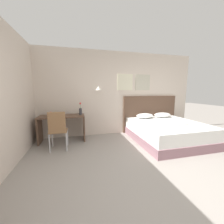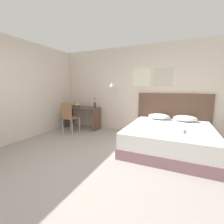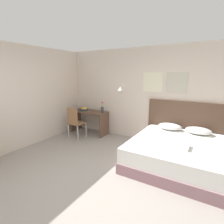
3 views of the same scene
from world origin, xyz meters
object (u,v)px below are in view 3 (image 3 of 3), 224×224
object	(u,v)px
headboard	(185,125)
folded_towel_near_foot	(180,146)
desk_chair	(75,121)
pillow_right	(198,131)
desk	(89,118)
flower_vase	(102,109)
pillow_left	(170,126)
fruit_bowl	(83,109)
bed	(176,153)

from	to	relation	value
headboard	folded_towel_near_foot	size ratio (longest dim) A/B	6.14
desk_chair	pillow_right	bearing A→B (deg)	11.85
desk	flower_vase	world-z (taller)	flower_vase
headboard	pillow_right	size ratio (longest dim) A/B	3.38
headboard	folded_towel_near_foot	distance (m)	1.32
pillow_left	flower_vase	world-z (taller)	flower_vase
pillow_left	desk	world-z (taller)	desk
pillow_left	desk	bearing A→B (deg)	-179.15
flower_vase	pillow_right	bearing A→B (deg)	0.41
desk	fruit_bowl	world-z (taller)	fruit_bowl
folded_towel_near_foot	fruit_bowl	xyz separation A→B (m)	(-3.23, 0.98, 0.22)
fruit_bowl	desk	bearing A→B (deg)	7.40
desk_chair	headboard	bearing A→B (deg)	18.04
pillow_left	headboard	bearing A→B (deg)	39.45
desk	fruit_bowl	distance (m)	0.34
headboard	fruit_bowl	world-z (taller)	headboard
headboard	fruit_bowl	xyz separation A→B (m)	(-3.11, -0.34, 0.16)
folded_towel_near_foot	desk_chair	size ratio (longest dim) A/B	0.34
desk	desk_chair	bearing A→B (deg)	-93.15
folded_towel_near_foot	pillow_left	bearing A→B (deg)	113.24
headboard	flower_vase	size ratio (longest dim) A/B	5.55
bed	pillow_left	distance (m)	0.89
bed	desk	xyz separation A→B (m)	(-2.90, 0.71, 0.26)
pillow_left	flower_vase	distance (m)	2.07
headboard	folded_towel_near_foot	xyz separation A→B (m)	(0.12, -1.31, -0.06)
fruit_bowl	folded_towel_near_foot	bearing A→B (deg)	-16.79
pillow_right	fruit_bowl	distance (m)	3.45
pillow_left	fruit_bowl	distance (m)	2.79
headboard	flower_vase	xyz separation A→B (m)	(-2.39, -0.29, 0.24)
flower_vase	desk	bearing A→B (deg)	-177.94
desk_chair	flower_vase	bearing A→B (deg)	50.46
pillow_right	desk_chair	xyz separation A→B (m)	(-3.26, -0.68, -0.06)
desk_chair	flower_vase	xyz separation A→B (m)	(0.55, 0.67, 0.31)
pillow_right	folded_towel_near_foot	world-z (taller)	pillow_right
bed	fruit_bowl	world-z (taller)	fruit_bowl
folded_towel_near_foot	desk_chair	distance (m)	3.07
headboard	desk_chair	distance (m)	3.09
pillow_right	folded_towel_near_foot	size ratio (longest dim) A/B	1.82
pillow_left	fruit_bowl	bearing A→B (deg)	-178.64
desk_chair	folded_towel_near_foot	bearing A→B (deg)	-6.67
pillow_right	fruit_bowl	size ratio (longest dim) A/B	1.90
headboard	flower_vase	bearing A→B (deg)	-173.05
desk_chair	desk	bearing A→B (deg)	86.85
bed	folded_towel_near_foot	distance (m)	0.44
pillow_left	desk_chair	xyz separation A→B (m)	(-2.61, -0.68, -0.06)
folded_towel_near_foot	flower_vase	distance (m)	2.72
pillow_left	pillow_right	xyz separation A→B (m)	(0.66, 0.00, 0.00)
bed	headboard	distance (m)	1.08
folded_towel_near_foot	fruit_bowl	bearing A→B (deg)	163.21
pillow_right	flower_vase	distance (m)	2.73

